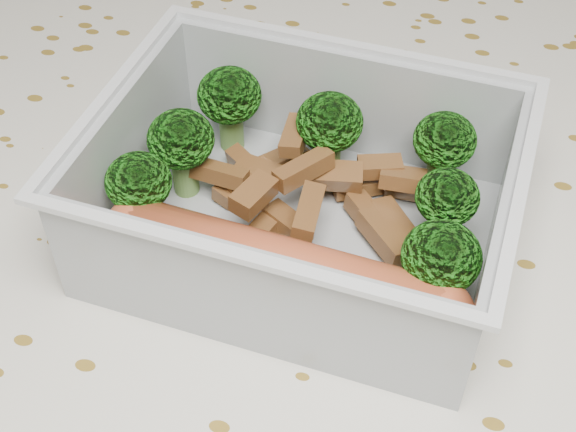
# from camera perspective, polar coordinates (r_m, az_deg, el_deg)

# --- Properties ---
(dining_table) EXTENTS (1.40, 0.90, 0.75)m
(dining_table) POSITION_cam_1_polar(r_m,az_deg,el_deg) (0.46, 0.54, -10.60)
(dining_table) COLOR brown
(dining_table) RESTS_ON ground
(tablecloth) EXTENTS (1.46, 0.96, 0.19)m
(tablecloth) POSITION_cam_1_polar(r_m,az_deg,el_deg) (0.42, 0.59, -6.85)
(tablecloth) COLOR silver
(tablecloth) RESTS_ON dining_table
(lunch_container) EXTENTS (0.21, 0.16, 0.07)m
(lunch_container) POSITION_cam_1_polar(r_m,az_deg,el_deg) (0.38, 0.98, 0.75)
(lunch_container) COLOR silver
(lunch_container) RESTS_ON tablecloth
(broccoli_florets) EXTENTS (0.18, 0.12, 0.05)m
(broccoli_florets) POSITION_cam_1_polar(r_m,az_deg,el_deg) (0.39, 1.55, 3.86)
(broccoli_florets) COLOR #608C3F
(broccoli_florets) RESTS_ON lunch_container
(meat_pile) EXTENTS (0.12, 0.08, 0.03)m
(meat_pile) POSITION_cam_1_polar(r_m,az_deg,el_deg) (0.40, 1.79, 2.05)
(meat_pile) COLOR brown
(meat_pile) RESTS_ON lunch_container
(sausage) EXTENTS (0.17, 0.04, 0.03)m
(sausage) POSITION_cam_1_polar(r_m,az_deg,el_deg) (0.36, -0.46, -3.71)
(sausage) COLOR #B44D2B
(sausage) RESTS_ON lunch_container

